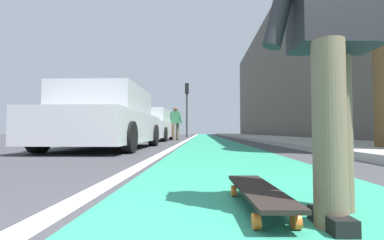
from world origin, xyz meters
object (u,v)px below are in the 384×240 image
object	(u,v)px
skater_person	(334,25)
parked_car_mid	(151,126)
traffic_light	(187,100)
pedestrian_distant	(175,121)
skateboard	(258,192)
parked_car_near	(107,120)

from	to	relation	value
skater_person	parked_car_mid	size ratio (longest dim) A/B	0.39
traffic_light	parked_car_mid	bearing A→B (deg)	170.93
pedestrian_distant	skateboard	bearing A→B (deg)	-172.36
skater_person	pedestrian_distant	size ratio (longest dim) A/B	0.98
skater_person	pedestrian_distant	bearing A→B (deg)	9.11
skater_person	parked_car_mid	bearing A→B (deg)	15.05
parked_car_mid	pedestrian_distant	bearing A→B (deg)	-44.98
skateboard	parked_car_mid	xyz separation A→B (m)	(11.23, 2.72, 0.61)
skateboard	traffic_light	size ratio (longest dim) A/B	0.21
skater_person	parked_car_mid	world-z (taller)	skater_person
skater_person	traffic_light	world-z (taller)	traffic_light
parked_car_mid	parked_car_near	bearing A→B (deg)	-179.09
traffic_light	pedestrian_distant	size ratio (longest dim) A/B	2.44
skater_person	parked_car_near	bearing A→B (deg)	29.51
skateboard	traffic_light	bearing A→B (deg)	4.35
skateboard	skater_person	world-z (taller)	skater_person
skateboard	parked_car_near	xyz separation A→B (m)	(5.09, 2.62, 0.61)
pedestrian_distant	parked_car_near	bearing A→B (deg)	172.36
skateboard	skater_person	size ratio (longest dim) A/B	0.52
skateboard	pedestrian_distant	bearing A→B (deg)	7.64
skateboard	pedestrian_distant	distance (m)	12.44
parked_car_near	pedestrian_distant	world-z (taller)	pedestrian_distant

